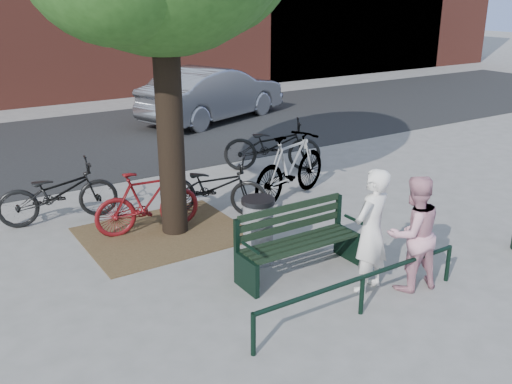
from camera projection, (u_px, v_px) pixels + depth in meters
ground at (299, 273)px, 7.67m from camera, size 90.00×90.00×0.00m
dirt_pit at (164, 234)px, 8.90m from camera, size 2.40×2.00×0.02m
road at (98, 141)px, 14.41m from camera, size 40.00×7.00×0.01m
park_bench at (297, 239)px, 7.57m from camera, size 1.74×0.54×0.97m
guard_railing at (363, 283)px, 6.58m from camera, size 3.06×0.06×0.51m
person_left at (371, 231)px, 7.01m from camera, size 0.66×0.52×1.60m
person_right at (413, 233)px, 7.07m from camera, size 0.82×0.69×1.50m
litter_bin at (258, 230)px, 7.85m from camera, size 0.46×0.46×0.94m
bicycle_a at (58, 193)px, 9.25m from camera, size 1.97×0.92×1.00m
bicycle_b at (147, 201)px, 8.85m from camera, size 1.71×0.64×1.00m
bicycle_c at (213, 187)px, 9.56m from camera, size 1.82×1.71×0.97m
bicycle_d at (291, 167)px, 10.24m from camera, size 2.11×1.17×1.22m
bicycle_e at (272, 145)px, 11.93m from camera, size 2.11×1.67×1.07m
parked_car at (214, 93)px, 16.51m from camera, size 5.01×3.18×1.56m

